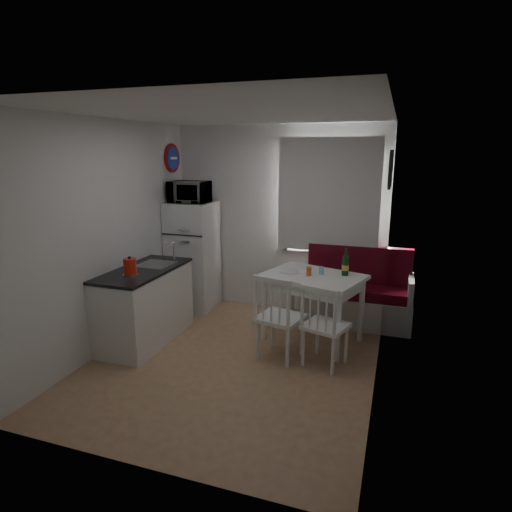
{
  "coord_description": "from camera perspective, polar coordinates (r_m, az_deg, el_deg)",
  "views": [
    {
      "loc": [
        1.61,
        -4.01,
        2.24
      ],
      "look_at": [
        0.09,
        0.5,
        1.08
      ],
      "focal_mm": 30.0,
      "sensor_mm": 36.0,
      "label": 1
    }
  ],
  "objects": [
    {
      "name": "floor",
      "position": [
        4.86,
        -2.93,
        -13.69
      ],
      "size": [
        3.0,
        3.5,
        0.02
      ],
      "primitive_type": "cube",
      "color": "#A77659",
      "rests_on": "ground"
    },
    {
      "name": "ceiling",
      "position": [
        4.33,
        -3.37,
        18.49
      ],
      "size": [
        3.0,
        3.5,
        0.02
      ],
      "primitive_type": "cube",
      "color": "white",
      "rests_on": "wall_back"
    },
    {
      "name": "wall_back",
      "position": [
        6.05,
        3.02,
        4.8
      ],
      "size": [
        3.0,
        0.02,
        2.6
      ],
      "primitive_type": "cube",
      "color": "white",
      "rests_on": "floor"
    },
    {
      "name": "wall_front",
      "position": [
        2.93,
        -15.96,
        -5.56
      ],
      "size": [
        3.0,
        0.02,
        2.6
      ],
      "primitive_type": "cube",
      "color": "white",
      "rests_on": "floor"
    },
    {
      "name": "wall_left",
      "position": [
        5.16,
        -18.83,
        2.51
      ],
      "size": [
        0.02,
        3.5,
        2.6
      ],
      "primitive_type": "cube",
      "color": "white",
      "rests_on": "floor"
    },
    {
      "name": "wall_right",
      "position": [
        4.12,
        16.65,
        -0.04
      ],
      "size": [
        0.02,
        3.5,
        2.6
      ],
      "primitive_type": "cube",
      "color": "white",
      "rests_on": "floor"
    },
    {
      "name": "window",
      "position": [
        5.83,
        9.67,
        7.51
      ],
      "size": [
        1.22,
        0.06,
        1.47
      ],
      "primitive_type": "cube",
      "color": "white",
      "rests_on": "wall_back"
    },
    {
      "name": "curtain",
      "position": [
        5.76,
        9.58,
        7.93
      ],
      "size": [
        1.35,
        0.02,
        1.5
      ],
      "primitive_type": "cube",
      "color": "white",
      "rests_on": "wall_back"
    },
    {
      "name": "kitchen_counter",
      "position": [
        5.33,
        -14.53,
        -6.28
      ],
      "size": [
        0.62,
        1.32,
        1.16
      ],
      "color": "white",
      "rests_on": "floor"
    },
    {
      "name": "wall_sign",
      "position": [
        6.26,
        -11.05,
        12.69
      ],
      "size": [
        0.03,
        0.4,
        0.4
      ],
      "primitive_type": "cylinder",
      "rotation": [
        0.0,
        1.57,
        0.0
      ],
      "color": "#1B37A4",
      "rests_on": "wall_left"
    },
    {
      "name": "picture_frame",
      "position": [
        5.11,
        17.48,
        11.0
      ],
      "size": [
        0.04,
        0.52,
        0.42
      ],
      "primitive_type": "cube",
      "color": "black",
      "rests_on": "wall_right"
    },
    {
      "name": "bench",
      "position": [
        5.86,
        13.17,
        -5.57
      ],
      "size": [
        1.43,
        0.55,
        1.02
      ],
      "color": "white",
      "rests_on": "floor"
    },
    {
      "name": "dining_table",
      "position": [
        5.12,
        7.68,
        -3.49
      ],
      "size": [
        1.28,
        1.07,
        0.83
      ],
      "rotation": [
        0.0,
        0.0,
        -0.31
      ],
      "color": "white",
      "rests_on": "floor"
    },
    {
      "name": "chair_left",
      "position": [
        4.6,
        2.91,
        -7.13
      ],
      "size": [
        0.54,
        0.53,
        0.52
      ],
      "rotation": [
        0.0,
        0.0,
        -0.22
      ],
      "color": "white",
      "rests_on": "floor"
    },
    {
      "name": "chair_right",
      "position": [
        4.51,
        9.1,
        -8.18
      ],
      "size": [
        0.53,
        0.52,
        0.49
      ],
      "rotation": [
        0.0,
        0.0,
        -0.29
      ],
      "color": "white",
      "rests_on": "floor"
    },
    {
      "name": "fridge",
      "position": [
        6.26,
        -8.38,
        0.05
      ],
      "size": [
        0.62,
        0.62,
        1.55
      ],
      "primitive_type": "cube",
      "color": "white",
      "rests_on": "floor"
    },
    {
      "name": "microwave",
      "position": [
        6.06,
        -8.9,
        8.44
      ],
      "size": [
        0.54,
        0.36,
        0.3
      ],
      "primitive_type": "imported",
      "color": "white",
      "rests_on": "fridge"
    },
    {
      "name": "kettle",
      "position": [
        4.89,
        -16.46,
        -1.4
      ],
      "size": [
        0.17,
        0.17,
        0.22
      ],
      "primitive_type": "cylinder",
      "color": "red",
      "rests_on": "kitchen_counter"
    },
    {
      "name": "wine_bottle",
      "position": [
        5.09,
        11.85,
        -0.77
      ],
      "size": [
        0.08,
        0.08,
        0.32
      ],
      "primitive_type": null,
      "color": "#133B17",
      "rests_on": "dining_table"
    },
    {
      "name": "drinking_glass_orange",
      "position": [
        5.04,
        7.06,
        -2.05
      ],
      "size": [
        0.06,
        0.06,
        0.1
      ],
      "primitive_type": "cylinder",
      "color": "#D75F23",
      "rests_on": "dining_table"
    },
    {
      "name": "drinking_glass_blue",
      "position": [
        5.11,
        8.72,
        -1.93
      ],
      "size": [
        0.06,
        0.06,
        0.09
      ],
      "primitive_type": "cylinder",
      "color": "#91CFF7",
      "rests_on": "dining_table"
    },
    {
      "name": "plate",
      "position": [
        5.17,
        4.49,
        -2.06
      ],
      "size": [
        0.23,
        0.23,
        0.02
      ],
      "primitive_type": "cylinder",
      "color": "white",
      "rests_on": "dining_table"
    }
  ]
}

